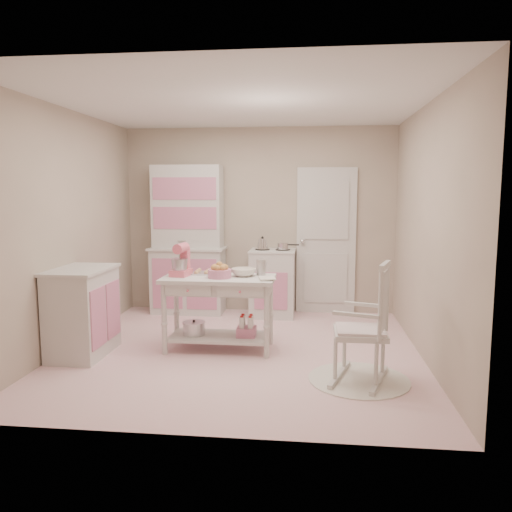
{
  "coord_description": "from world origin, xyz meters",
  "views": [
    {
      "loc": [
        0.74,
        -5.15,
        1.71
      ],
      "look_at": [
        0.11,
        0.55,
        0.97
      ],
      "focal_mm": 35.0,
      "sensor_mm": 36.0,
      "label": 1
    }
  ],
  "objects_px": {
    "stove": "(272,283)",
    "rocking_chair": "(360,322)",
    "work_table": "(219,313)",
    "stand_mixer": "(181,260)",
    "hutch": "(188,240)",
    "base_cabinet": "(83,312)",
    "bread_basket": "(220,274)"
  },
  "relations": [
    {
      "from": "hutch",
      "to": "bread_basket",
      "type": "relative_size",
      "value": 8.32
    },
    {
      "from": "hutch",
      "to": "work_table",
      "type": "distance_m",
      "value": 1.89
    },
    {
      "from": "work_table",
      "to": "bread_basket",
      "type": "distance_m",
      "value": 0.45
    },
    {
      "from": "hutch",
      "to": "rocking_chair",
      "type": "height_order",
      "value": "hutch"
    },
    {
      "from": "rocking_chair",
      "to": "bread_basket",
      "type": "distance_m",
      "value": 1.61
    },
    {
      "from": "work_table",
      "to": "bread_basket",
      "type": "height_order",
      "value": "bread_basket"
    },
    {
      "from": "stove",
      "to": "rocking_chair",
      "type": "height_order",
      "value": "rocking_chair"
    },
    {
      "from": "base_cabinet",
      "to": "hutch",
      "type": "bearing_deg",
      "value": 71.53
    },
    {
      "from": "hutch",
      "to": "rocking_chair",
      "type": "distance_m",
      "value": 3.25
    },
    {
      "from": "hutch",
      "to": "base_cabinet",
      "type": "bearing_deg",
      "value": -108.47
    },
    {
      "from": "rocking_chair",
      "to": "base_cabinet",
      "type": "bearing_deg",
      "value": -171.38
    },
    {
      "from": "hutch",
      "to": "base_cabinet",
      "type": "distance_m",
      "value": 2.13
    },
    {
      "from": "work_table",
      "to": "stand_mixer",
      "type": "bearing_deg",
      "value": 177.27
    },
    {
      "from": "hutch",
      "to": "stand_mixer",
      "type": "relative_size",
      "value": 6.12
    },
    {
      "from": "stove",
      "to": "rocking_chair",
      "type": "distance_m",
      "value": 2.52
    },
    {
      "from": "base_cabinet",
      "to": "rocking_chair",
      "type": "distance_m",
      "value": 2.86
    },
    {
      "from": "hutch",
      "to": "rocking_chair",
      "type": "xyz_separation_m",
      "value": [
        2.17,
        -2.37,
        -0.49
      ]
    },
    {
      "from": "stove",
      "to": "bread_basket",
      "type": "bearing_deg",
      "value": -105.25
    },
    {
      "from": "stove",
      "to": "stand_mixer",
      "type": "bearing_deg",
      "value": -119.69
    },
    {
      "from": "hutch",
      "to": "rocking_chair",
      "type": "relative_size",
      "value": 1.89
    },
    {
      "from": "stove",
      "to": "base_cabinet",
      "type": "xyz_separation_m",
      "value": [
        -1.85,
        -1.89,
        0.0
      ]
    },
    {
      "from": "work_table",
      "to": "stand_mixer",
      "type": "distance_m",
      "value": 0.71
    },
    {
      "from": "stove",
      "to": "rocking_chair",
      "type": "relative_size",
      "value": 0.84
    },
    {
      "from": "stove",
      "to": "bread_basket",
      "type": "height_order",
      "value": "stove"
    },
    {
      "from": "rocking_chair",
      "to": "bread_basket",
      "type": "height_order",
      "value": "rocking_chair"
    },
    {
      "from": "work_table",
      "to": "stand_mixer",
      "type": "xyz_separation_m",
      "value": [
        -0.42,
        0.02,
        0.57
      ]
    },
    {
      "from": "hutch",
      "to": "stand_mixer",
      "type": "distance_m",
      "value": 1.63
    },
    {
      "from": "rocking_chair",
      "to": "stand_mixer",
      "type": "height_order",
      "value": "stand_mixer"
    },
    {
      "from": "work_table",
      "to": "stand_mixer",
      "type": "height_order",
      "value": "stand_mixer"
    },
    {
      "from": "hutch",
      "to": "work_table",
      "type": "relative_size",
      "value": 1.73
    },
    {
      "from": "stand_mixer",
      "to": "hutch",
      "type": "bearing_deg",
      "value": 110.27
    },
    {
      "from": "hutch",
      "to": "work_table",
      "type": "height_order",
      "value": "hutch"
    }
  ]
}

